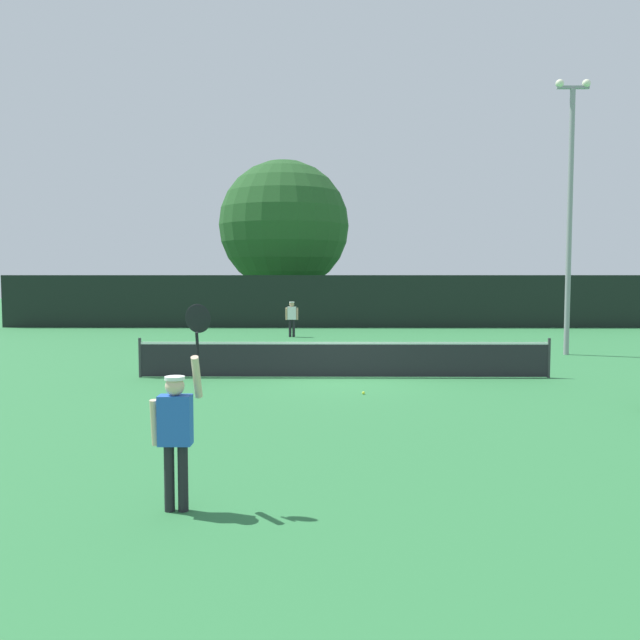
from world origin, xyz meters
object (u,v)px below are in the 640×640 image
player_receiving (292,316)px  parked_car_near (213,306)px  player_serving (177,422)px  large_tree (284,226)px  light_pole (570,202)px  tennis_ball (363,393)px

player_receiving → parked_car_near: (-5.87, 13.59, -0.18)m
player_serving → large_tree: large_tree is taller
player_receiving → large_tree: 12.33m
light_pole → parked_car_near: light_pole is taller
player_receiving → light_pole: 12.57m
player_receiving → large_tree: bearing=-84.8°
parked_car_near → light_pole: bearing=-55.1°
large_tree → parked_car_near: (-4.84, 2.30, -5.02)m
tennis_ball → light_pole: (7.52, 7.66, 5.24)m
player_serving → tennis_ball: 8.01m
player_receiving → tennis_ball: size_ratio=23.22×
player_receiving → light_pole: (9.88, -6.46, 4.31)m
player_serving → large_tree: 33.27m
player_receiving → player_serving: bearing=89.3°
player_serving → player_receiving: 21.63m
player_serving → player_receiving: (0.27, 21.63, -0.09)m
large_tree → tennis_ball: bearing=-82.4°
light_pole → large_tree: 20.84m
parked_car_near → large_tree: bearing=-28.6°
player_receiving → parked_car_near: size_ratio=0.37×
light_pole → large_tree: bearing=121.6°
player_serving → tennis_ball: size_ratio=35.66×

